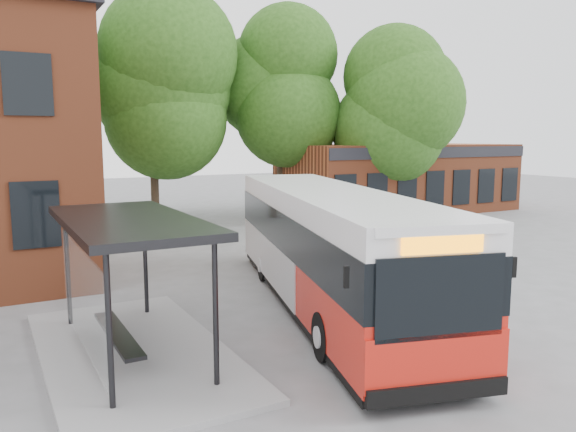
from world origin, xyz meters
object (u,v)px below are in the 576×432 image
bicycle_6 (370,215)px  city_bus (328,249)px  bicycle_4 (358,217)px  bicycle_5 (376,219)px  bicycle_3 (343,219)px  bicycle_1 (330,217)px  bicycle_2 (341,217)px  bicycle_0 (323,220)px  bicycle_7 (402,216)px  bicycle_extra_0 (403,212)px  bus_shelter (131,287)px

bicycle_6 → city_bus: bearing=145.8°
bicycle_4 → bicycle_5: 1.20m
bicycle_3 → bicycle_6: bearing=-53.2°
bicycle_4 → bicycle_6: (0.99, 0.33, 0.00)m
bicycle_1 → bicycle_4: bearing=-117.9°
bicycle_2 → bicycle_6: bicycle_2 is taller
bicycle_5 → bicycle_6: bearing=-29.6°
city_bus → bicycle_0: size_ratio=8.05×
city_bus → bicycle_7: city_bus is taller
bicycle_2 → bicycle_3: bearing=176.6°
city_bus → bicycle_6: (9.65, 10.97, -1.10)m
bicycle_6 → bicycle_1: bearing=95.4°
bicycle_1 → city_bus: bearing=134.7°
bicycle_5 → bicycle_extra_0: 3.37m
bus_shelter → bicycle_7: bearing=33.5°
city_bus → bicycle_5: (8.87, 9.45, -1.06)m
city_bus → bicycle_extra_0: bearing=58.5°
bicycle_2 → bicycle_6: 1.81m
city_bus → bicycle_extra_0: 16.21m
bicycle_3 → bicycle_4: bearing=-52.3°
bus_shelter → bicycle_extra_0: size_ratio=4.71×
bicycle_6 → bicycle_3: bearing=116.7°
city_bus → bicycle_1: (7.25, 11.04, -1.06)m
bicycle_6 → bicycle_5: bearing=159.9°
bus_shelter → bicycle_3: 17.01m
city_bus → bicycle_3: 12.71m
bicycle_4 → bicycle_7: (2.05, -0.93, 0.01)m
bus_shelter → bicycle_6: (14.98, 11.90, -1.00)m
bicycle_1 → bicycle_2: (0.59, -0.07, -0.02)m
bicycle_6 → bicycle_extra_0: 2.22m
bicycle_2 → bus_shelter: bearing=153.2°
bicycle_7 → bicycle_3: bearing=85.5°
bus_shelter → bicycle_0: bus_shelter is taller
bus_shelter → bicycle_7: (16.04, 10.63, -0.99)m
bicycle_3 → bicycle_7: bearing=-81.6°
bicycle_6 → bicycle_extra_0: size_ratio=1.14×
bicycle_5 → bicycle_6: (0.78, 1.52, -0.05)m
bicycle_0 → bicycle_5: 2.58m
bicycle_1 → bicycle_4: 1.47m
bicycle_2 → bicycle_7: bicycle_2 is taller
bicycle_2 → bicycle_3: bicycle_3 is taller
bus_shelter → bicycle_0: size_ratio=4.61×
city_bus → bicycle_2: bearing=70.2°
bicycle_3 → bicycle_extra_0: bearing=-62.6°
bicycle_0 → bicycle_2: bearing=-89.6°
city_bus → bicycle_1: city_bus is taller
bicycle_3 → bicycle_extra_0: size_ratio=1.12×
bicycle_2 → bicycle_extra_0: bicycle_2 is taller
bicycle_2 → bicycle_5: bearing=-124.8°
bicycle_4 → bicycle_3: bearing=88.8°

